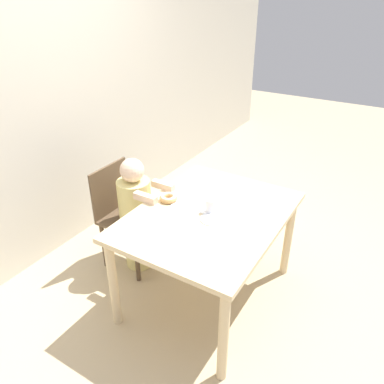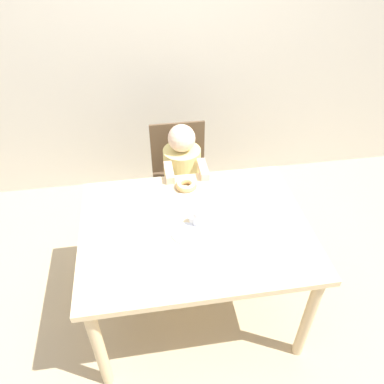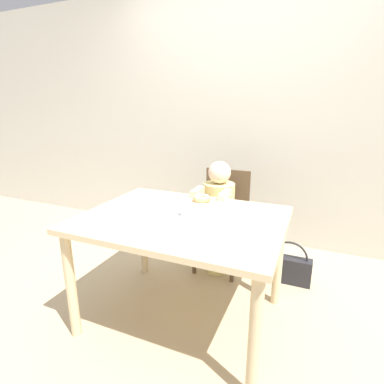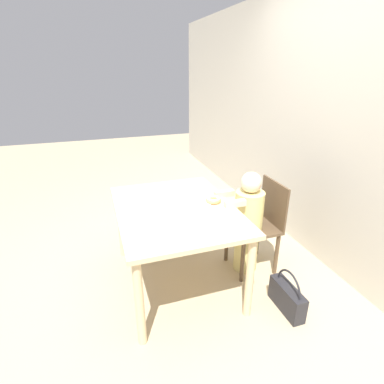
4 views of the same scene
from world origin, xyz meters
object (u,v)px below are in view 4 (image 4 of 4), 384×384
Objects in this scene: chair at (259,224)px; cup at (177,203)px; child_figure at (248,223)px; handbag at (287,297)px; donut at (213,200)px.

cup is (-0.00, -0.76, 0.33)m from chair.
child_figure is 0.71m from cup.
child_figure is 0.68m from handbag.
cup is at bearing -86.67° from donut.
chair is at bearing 87.46° from donut.
child_figure is at bearing -90.00° from chair.
donut is 0.36× the size of handbag.
donut is at bearing 93.33° from cup.
handbag is 3.72× the size of cup.
chair is 2.39× the size of handbag.
chair is 0.66m from handbag.
cup is (0.02, -0.32, 0.02)m from donut.
donut is at bearing -92.54° from chair.
donut is (-0.02, -0.44, 0.30)m from chair.
chair is at bearing 174.49° from handbag.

